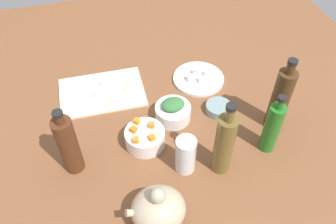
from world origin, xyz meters
TOP-DOWN VIEW (x-y plane):
  - tabletop at (0.00, 0.00)cm, footprint 190.00×190.00cm
  - cutting_board at (20.73, -20.80)cm, footprint 32.49×22.79cm
  - plate_tofu at (-17.71, -18.28)cm, footprint 20.36×20.36cm
  - bowl_greens at (-2.20, -1.35)cm, footprint 12.74×12.74cm
  - bowl_carrots at (10.00, 7.39)cm, footprint 13.33×13.33cm
  - bowl_small_side at (-19.10, -0.31)cm, footprint 9.28×9.28cm
  - teapot at (12.45, 35.08)cm, footprint 16.83×14.12cm
  - bottle_0 at (-10.89, 23.00)cm, footprint 5.96×5.96cm
  - bottle_1 at (-28.73, 19.57)cm, footprint 5.23×5.23cm
  - bottle_2 at (33.68, 10.61)cm, footprint 6.03×6.03cm
  - bottle_3 at (-35.50, 10.86)cm, footprint 6.10×6.10cm
  - drinking_glass_0 at (-0.32, 20.19)cm, footprint 6.42×6.42cm
  - carrot_cube_0 at (11.56, 2.92)cm, footprint 2.54×2.54cm
  - carrot_cube_1 at (13.40, 6.17)cm, footprint 2.54×2.54cm
  - carrot_cube_2 at (13.52, 10.61)cm, footprint 2.12×2.12cm
  - carrot_cube_3 at (7.21, 5.82)cm, footprint 2.26×2.26cm
  - carrot_cube_4 at (8.34, 10.95)cm, footprint 2.24×2.24cm
  - chopped_greens_mound at (-2.20, -1.35)cm, footprint 8.49×7.24cm
  - tofu_cube_0 at (-17.86, -15.76)cm, footprint 2.35×2.35cm
  - tofu_cube_1 at (-17.58, -20.93)cm, footprint 3.09×3.09cm
  - tofu_cube_2 at (-13.75, -17.78)cm, footprint 2.66×2.66cm
  - tofu_cube_3 at (-21.47, -18.83)cm, footprint 2.76×2.76cm
  - dumpling_0 at (22.49, -18.38)cm, footprint 5.75×5.65cm
  - dumpling_1 at (31.54, -24.48)cm, footprint 5.27×5.56cm
  - dumpling_2 at (11.23, -18.57)cm, footprint 6.64×6.35cm
  - dumpling_3 at (20.10, -23.28)cm, footprint 4.66×5.09cm
  - dumpling_4 at (17.56, -15.19)cm, footprint 6.93×6.42cm

SIDE VIEW (x-z plane):
  - tabletop at x=0.00cm, z-range 0.00..3.00cm
  - cutting_board at x=20.73cm, z-range 3.00..4.00cm
  - plate_tofu at x=-17.71cm, z-range 3.00..4.20cm
  - bowl_small_side at x=-19.10cm, z-range 3.00..6.16cm
  - dumpling_3 at x=20.10cm, z-range 4.00..6.07cm
  - dumpling_0 at x=22.49cm, z-range 4.00..6.30cm
  - dumpling_1 at x=31.54cm, z-range 4.00..6.52cm
  - tofu_cube_0 at x=-17.86cm, z-range 4.20..6.40cm
  - tofu_cube_1 at x=-17.58cm, z-range 4.20..6.40cm
  - tofu_cube_2 at x=-13.75cm, z-range 4.20..6.40cm
  - tofu_cube_3 at x=-21.47cm, z-range 4.20..6.40cm
  - dumpling_2 at x=11.23cm, z-range 4.00..6.71cm
  - dumpling_4 at x=17.56cm, z-range 4.00..7.19cm
  - bowl_greens at x=-2.20cm, z-range 3.00..8.44cm
  - bowl_carrots at x=10.00cm, z-range 3.00..8.92cm
  - teapot at x=12.45cm, z-range 1.31..16.96cm
  - drinking_glass_0 at x=-0.32cm, z-range 3.00..16.34cm
  - carrot_cube_0 at x=11.56cm, z-range 8.92..10.72cm
  - carrot_cube_1 at x=13.40cm, z-range 8.92..10.72cm
  - carrot_cube_2 at x=13.52cm, z-range 8.92..10.72cm
  - carrot_cube_3 at x=7.21cm, z-range 8.92..10.72cm
  - carrot_cube_4 at x=8.34cm, z-range 8.92..10.72cm
  - chopped_greens_mound at x=-2.20cm, z-range 8.44..11.37cm
  - bottle_1 at x=-28.73cm, z-range 1.35..24.77cm
  - bottle_2 at x=33.68cm, z-range 1.51..27.13cm
  - bottle_0 at x=-10.89cm, z-range 0.89..29.20cm
  - bottle_3 at x=-35.50cm, z-range 1.14..29.86cm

